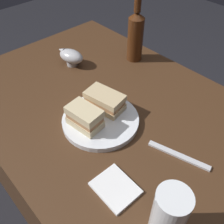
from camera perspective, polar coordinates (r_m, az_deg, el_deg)
The scene contains 15 objects.
ground_plane at distance 1.45m, azimuth 1.55°, elevation -22.02°, with size 6.00×6.00×0.00m, color black.
dining_table at distance 1.12m, azimuth 1.92°, elevation -14.33°, with size 1.25×0.77×0.74m, color #422816.
plate at distance 0.80m, azimuth -2.60°, elevation -1.86°, with size 0.24×0.24×0.02m, color white.
sandwich_half_left at distance 0.81m, azimuth -1.66°, elevation 2.59°, with size 0.14×0.09×0.06m.
sandwich_half_right at distance 0.75m, azimuth -6.22°, elevation -1.16°, with size 0.11×0.08×0.07m.
potato_wedge_front at distance 0.82m, azimuth -2.97°, elevation 1.50°, with size 0.06×0.02×0.02m, color gold.
potato_wedge_middle at distance 0.83m, azimuth -5.86°, elevation 1.72°, with size 0.05×0.02×0.02m, color gold.
potato_wedge_back at distance 0.82m, azimuth -4.62°, elevation 1.03°, with size 0.04×0.02×0.02m, color #B77F33.
potato_wedge_left_edge at distance 0.83m, azimuth -6.22°, elevation 1.59°, with size 0.04×0.02×0.02m, color #B77F33.
potato_wedge_right_edge at distance 0.81m, azimuth -6.20°, elevation 0.52°, with size 0.05×0.02×0.02m, color gold.
pint_glass at distance 0.57m, azimuth 12.58°, elevation -22.20°, with size 0.07×0.07×0.15m.
gravy_boat at distance 1.05m, azimuth -9.29°, elevation 12.39°, with size 0.13×0.09×0.07m.
cider_bottle at distance 1.05m, azimuth 5.37°, elevation 17.08°, with size 0.06×0.06×0.28m.
napkin at distance 0.66m, azimuth 0.75°, elevation -16.81°, with size 0.11×0.09×0.01m, color white.
fork at distance 0.74m, azimuth 14.78°, elevation -9.55°, with size 0.18×0.02×0.01m, color silver.
Camera 1 is at (-0.41, 0.42, 1.33)m, focal length 40.32 mm.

